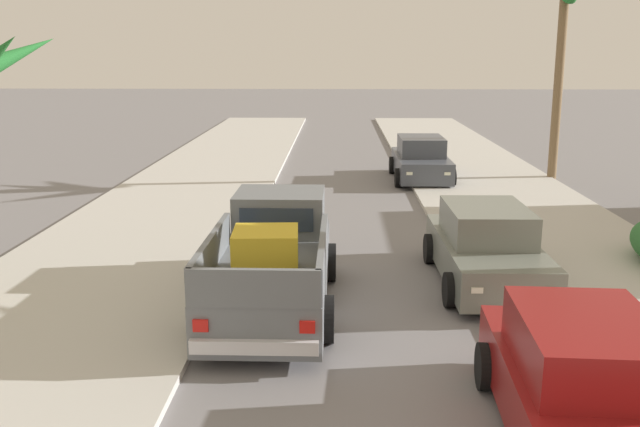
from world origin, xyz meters
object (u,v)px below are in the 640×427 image
(pickup_truck, at_px, (273,262))
(car_left_mid, at_px, (486,248))
(car_left_near, at_px, (421,160))
(car_right_near, at_px, (585,388))

(pickup_truck, height_order, car_left_mid, pickup_truck)
(pickup_truck, height_order, car_left_near, pickup_truck)
(pickup_truck, relative_size, car_left_mid, 1.22)
(pickup_truck, bearing_deg, car_left_near, 71.59)
(car_right_near, relative_size, car_left_mid, 1.01)
(car_right_near, height_order, car_left_mid, same)
(car_left_mid, bearing_deg, pickup_truck, -162.16)
(car_left_near, relative_size, car_left_mid, 1.00)
(car_right_near, xyz_separation_m, car_left_mid, (0.07, 5.67, 0.00))
(car_left_mid, bearing_deg, car_right_near, -90.66)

